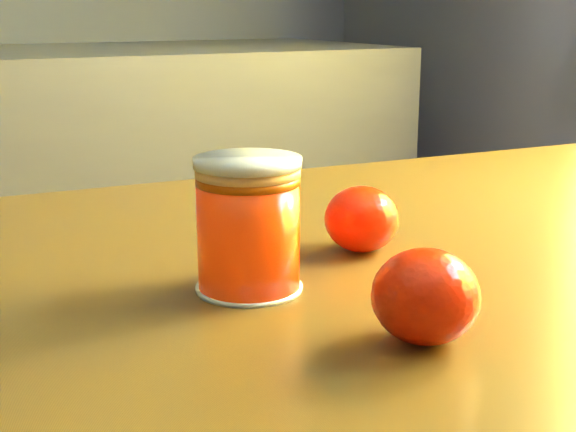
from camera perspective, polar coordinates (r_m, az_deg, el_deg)
table at (r=0.60m, az=7.32°, el=-13.82°), size 1.12×0.81×0.81m
juice_glass at (r=0.52m, az=-2.83°, el=-0.68°), size 0.07×0.07×0.09m
orange_front at (r=0.45m, az=9.75°, el=-5.65°), size 0.07×0.07×0.05m
orange_back at (r=0.61m, az=5.27°, el=-0.22°), size 0.07×0.07×0.05m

